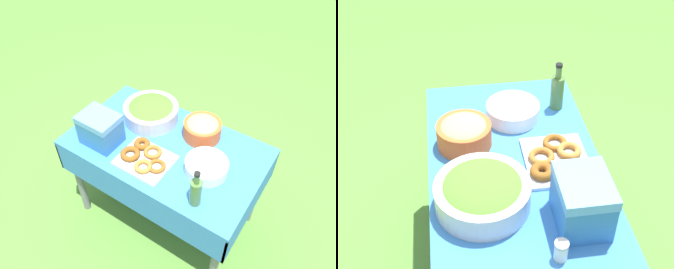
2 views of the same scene
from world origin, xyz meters
TOP-DOWN VIEW (x-y plane):
  - ground_plane at (0.00, 0.00)m, footprint 14.00×14.00m
  - picnic_table at (0.00, 0.00)m, footprint 1.19×0.71m
  - salad_bowl at (0.22, -0.16)m, footprint 0.36×0.36m
  - pasta_bowl at (-0.14, -0.20)m, footprint 0.23×0.23m
  - donut_platter at (0.04, 0.17)m, footprint 0.34×0.28m
  - plate_stack at (-0.30, 0.04)m, footprint 0.25×0.25m
  - olive_oil_bottle at (-0.35, 0.26)m, footprint 0.06×0.06m
  - cooler_box at (0.35, 0.18)m, footprint 0.23×0.18m
  - salt_shaker at (0.50, 0.08)m, footprint 0.05×0.05m

SIDE VIEW (x-z plane):
  - ground_plane at x=0.00m, z-range 0.00..0.00m
  - picnic_table at x=0.00m, z-range 0.25..0.99m
  - donut_platter at x=0.04m, z-range 0.73..0.78m
  - plate_stack at x=-0.30m, z-range 0.74..0.81m
  - salt_shaker at x=0.50m, z-range 0.74..0.81m
  - salad_bowl at x=0.22m, z-range 0.74..0.86m
  - pasta_bowl at x=-0.14m, z-range 0.74..0.86m
  - olive_oil_bottle at x=-0.35m, z-range 0.71..0.95m
  - cooler_box at x=0.35m, z-range 0.74..0.94m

